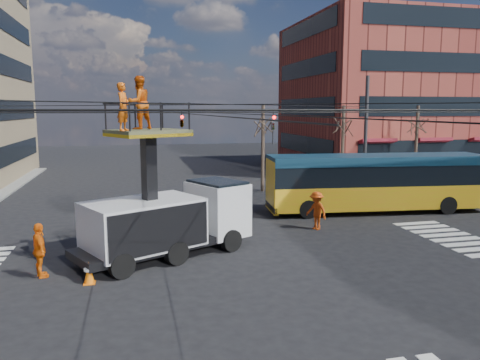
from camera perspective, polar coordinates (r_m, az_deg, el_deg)
name	(u,v)px	position (r m, az deg, el deg)	size (l,w,h in m)	color
ground	(234,252)	(19.10, -0.69, -8.80)	(120.00, 120.00, 0.00)	black
sidewalk_ne	(405,170)	(46.45, 19.49, 1.11)	(18.00, 18.00, 0.12)	slate
crosswalks	(234,252)	(19.09, -0.69, -8.77)	(22.40, 22.40, 0.02)	silver
building_ne	(401,96)	(49.16, 18.99, 9.64)	(20.06, 16.06, 14.00)	maroon
overhead_network	(230,146)	(18.66, -1.20, 4.22)	(24.24, 24.24, 8.00)	#2D2D30
tree_a	(263,125)	(32.56, 2.83, 6.68)	(2.00, 2.00, 6.00)	#382B21
tree_b	(343,125)	(34.68, 12.47, 6.61)	(2.00, 2.00, 6.00)	#382B21
tree_c	(417,124)	(37.65, 20.80, 6.39)	(2.00, 2.00, 6.00)	#382B21
utility_truck	(168,201)	(18.41, -8.78, -2.57)	(7.28, 5.23, 6.94)	black
city_bus	(376,181)	(27.27, 16.27, -0.15)	(12.36, 3.79, 3.20)	yellow
traffic_cone	(89,273)	(16.52, -17.93, -10.69)	(0.36, 0.36, 0.74)	orange
worker_ground	(40,250)	(17.50, -23.23, -7.90)	(1.12, 0.46, 1.90)	orange
flagger	(316,211)	(22.69, 9.30, -3.70)	(1.19, 0.68, 1.84)	#DE470E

